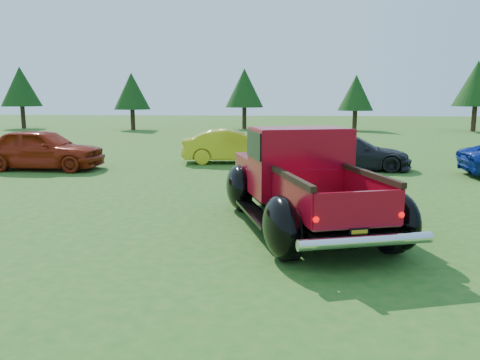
{
  "coord_description": "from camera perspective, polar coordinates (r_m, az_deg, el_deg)",
  "views": [
    {
      "loc": [
        0.36,
        -8.53,
        2.63
      ],
      "look_at": [
        -0.46,
        0.2,
        1.07
      ],
      "focal_mm": 35.0,
      "sensor_mm": 36.0,
      "label": 1
    }
  ],
  "objects": [
    {
      "name": "tree_mid_right",
      "position": [
        38.94,
        13.94,
        10.26
      ],
      "size": [
        2.82,
        2.82,
        4.4
      ],
      "color": "#332114",
      "rests_on": "ground"
    },
    {
      "name": "tree_far_west",
      "position": [
        44.56,
        -25.17,
        10.26
      ],
      "size": [
        3.33,
        3.33,
        5.2
      ],
      "color": "#332114",
      "rests_on": "ground"
    },
    {
      "name": "show_car_yellow",
      "position": [
        19.03,
        -0.9,
        4.14
      ],
      "size": [
        4.22,
        1.98,
        1.34
      ],
      "primitive_type": "imported",
      "rotation": [
        0.0,
        0.0,
        1.71
      ],
      "color": "gold",
      "rests_on": "ground"
    },
    {
      "name": "pickup_truck",
      "position": [
        9.86,
        7.18,
        0.21
      ],
      "size": [
        3.8,
        5.77,
        2.02
      ],
      "rotation": [
        0.0,
        0.0,
        0.3
      ],
      "color": "black",
      "rests_on": "ground"
    },
    {
      "name": "ground",
      "position": [
        8.93,
        2.84,
        -7.08
      ],
      "size": [
        120.0,
        120.0,
        0.0
      ],
      "primitive_type": "plane",
      "color": "#235718",
      "rests_on": "ground"
    },
    {
      "name": "show_car_red",
      "position": [
        18.69,
        -23.0,
        3.51
      ],
      "size": [
        4.45,
        1.81,
        1.51
      ],
      "primitive_type": "imported",
      "rotation": [
        0.0,
        0.0,
        1.56
      ],
      "color": "maroon",
      "rests_on": "ground"
    },
    {
      "name": "tree_mid_left",
      "position": [
        39.68,
        0.54,
        11.14
      ],
      "size": [
        3.2,
        3.2,
        5.0
      ],
      "color": "#332114",
      "rests_on": "ground"
    },
    {
      "name": "tree_east",
      "position": [
        40.76,
        26.91,
        10.43
      ],
      "size": [
        3.46,
        3.46,
        5.4
      ],
      "color": "#332114",
      "rests_on": "ground"
    },
    {
      "name": "tree_west",
      "position": [
        39.51,
        -13.06,
        10.49
      ],
      "size": [
        2.94,
        2.94,
        4.6
      ],
      "color": "#332114",
      "rests_on": "ground"
    },
    {
      "name": "show_car_grey",
      "position": [
        17.8,
        13.49,
        3.27
      ],
      "size": [
        4.35,
        2.11,
        1.22
      ],
      "primitive_type": "imported",
      "rotation": [
        0.0,
        0.0,
        1.48
      ],
      "color": "black",
      "rests_on": "ground"
    }
  ]
}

